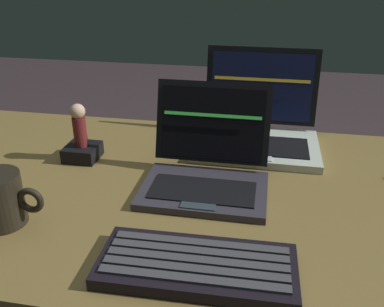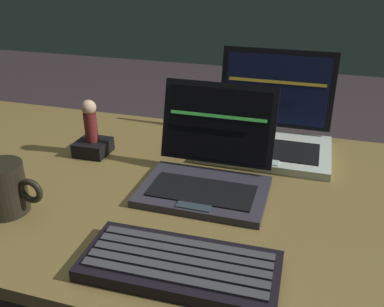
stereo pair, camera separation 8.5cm
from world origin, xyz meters
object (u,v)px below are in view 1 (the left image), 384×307
object	(u,v)px
external_keyboard	(197,266)
coffee_mug	(1,199)
laptop_rear	(258,128)
figurine	(79,124)
figurine_stand	(83,152)
laptop_front	(207,168)

from	to	relation	value
external_keyboard	coffee_mug	size ratio (longest dim) A/B	2.40
external_keyboard	laptop_rear	bearing A→B (deg)	82.18
external_keyboard	figurine	bearing A→B (deg)	134.74
figurine_stand	coffee_mug	world-z (taller)	coffee_mug
laptop_rear	coffee_mug	distance (m)	0.64
figurine	coffee_mug	xyz separation A→B (m)	(-0.03, -0.28, -0.04)
figurine_stand	external_keyboard	bearing A→B (deg)	-45.26
figurine	coffee_mug	size ratio (longest dim) A/B	0.81
laptop_front	figurine	bearing A→B (deg)	166.50
figurine	coffee_mug	world-z (taller)	figurine
laptop_rear	figurine	xyz separation A→B (m)	(-0.42, -0.17, 0.05)
laptop_rear	external_keyboard	world-z (taller)	laptop_rear
laptop_front	laptop_rear	size ratio (longest dim) A/B	0.83
laptop_front	figurine_stand	bearing A→B (deg)	166.50
external_keyboard	coffee_mug	distance (m)	0.39
laptop_rear	coffee_mug	world-z (taller)	laptop_rear
figurine	laptop_front	bearing A→B (deg)	-13.50
laptop_front	coffee_mug	size ratio (longest dim) A/B	1.98
laptop_front	external_keyboard	bearing A→B (deg)	-84.43
figurine_stand	coffee_mug	xyz separation A→B (m)	(-0.03, -0.28, 0.03)
laptop_front	external_keyboard	distance (m)	0.28
external_keyboard	figurine	xyz separation A→B (m)	(-0.35, 0.35, 0.08)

